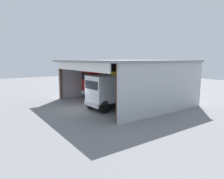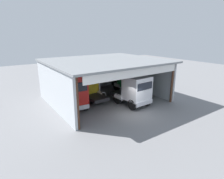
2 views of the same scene
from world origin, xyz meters
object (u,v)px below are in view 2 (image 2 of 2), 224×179
(truck_green_yard_outside, at_px, (129,78))
(tool_cart, at_px, (83,88))
(truck_white_center_bay, at_px, (135,90))
(oil_drum, at_px, (66,92))
(truck_red_center_left_bay, at_px, (72,92))
(truck_yellow_center_right_bay, at_px, (87,85))

(truck_green_yard_outside, xyz_separation_m, tool_cart, (-5.30, 3.48, -1.41))
(truck_white_center_bay, xyz_separation_m, oil_drum, (-4.87, 7.94, -1.31))
(oil_drum, bearing_deg, truck_red_center_left_bay, -103.41)
(truck_yellow_center_right_bay, bearing_deg, truck_green_yard_outside, -6.99)
(truck_yellow_center_right_bay, relative_size, tool_cart, 5.13)
(truck_red_center_left_bay, xyz_separation_m, oil_drum, (1.25, 5.24, -1.54))
(truck_red_center_left_bay, distance_m, truck_green_yard_outside, 9.13)
(truck_green_yard_outside, bearing_deg, oil_drum, -26.59)
(truck_white_center_bay, height_order, tool_cart, truck_white_center_bay)
(truck_green_yard_outside, relative_size, tool_cart, 4.43)
(truck_green_yard_outside, bearing_deg, truck_red_center_left_bay, 8.79)
(truck_red_center_left_bay, bearing_deg, tool_cart, -121.93)
(tool_cart, bearing_deg, truck_green_yard_outside, -33.29)
(truck_green_yard_outside, bearing_deg, truck_white_center_bay, 55.16)
(truck_white_center_bay, bearing_deg, truck_red_center_left_bay, -26.78)
(truck_white_center_bay, height_order, truck_green_yard_outside, truck_green_yard_outside)
(truck_red_center_left_bay, bearing_deg, truck_green_yard_outside, -165.87)
(truck_white_center_bay, bearing_deg, tool_cart, -75.73)
(tool_cart, bearing_deg, truck_yellow_center_right_bay, -106.78)
(truck_red_center_left_bay, bearing_deg, oil_drum, -100.22)
(truck_green_yard_outside, bearing_deg, truck_yellow_center_right_bay, -6.50)
(truck_red_center_left_bay, relative_size, oil_drum, 5.34)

